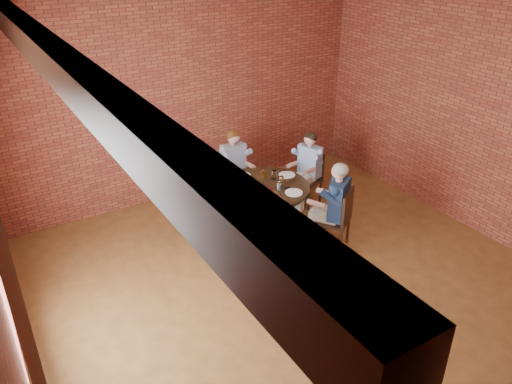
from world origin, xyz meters
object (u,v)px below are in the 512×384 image
chair_e (339,217)px  smartphone (289,189)px  chair_d (273,242)px  diner_a (307,169)px  dining_table (264,199)px  chair_c (198,211)px  diner_c (202,202)px  diner_d (273,231)px  diner_b (235,169)px  chair_a (310,175)px  diner_e (334,206)px  chair_b (233,175)px

chair_e → smartphone: size_ratio=6.20×
chair_e → smartphone: bearing=-93.6°
chair_d → diner_a: bearing=-113.5°
dining_table → chair_d: 1.13m
chair_c → diner_c: size_ratio=0.71×
chair_d → dining_table: bearing=-90.0°
dining_table → diner_d: bearing=-115.7°
diner_b → diner_c: 1.20m
diner_c → chair_e: (1.57, -1.25, -0.12)m
chair_a → diner_e: 1.40m
diner_b → dining_table: bearing=-90.0°
diner_c → chair_e: 2.01m
diner_b → chair_e: bearing=-70.6°
diner_b → diner_e: diner_e is taller
diner_d → diner_e: (1.06, 0.02, 0.06)m
chair_b → diner_c: 1.26m
dining_table → smartphone: 0.45m
chair_b → smartphone: 1.37m
diner_b → smartphone: bearing=-78.1°
dining_table → smartphone: size_ratio=9.13×
chair_c → chair_e: 2.08m
chair_e → diner_e: 0.18m
chair_b → chair_e: 2.14m
chair_b → chair_d: chair_b is taller
diner_c → chair_b: bearing=-36.1°
chair_b → chair_d: (-0.53, -2.06, -0.02)m
chair_e → dining_table: bearing=-90.0°
diner_a → diner_e: (-0.47, -1.26, 0.04)m
chair_b → dining_table: bearing=-90.0°
dining_table → diner_c: size_ratio=1.10×
chair_c → diner_c: (0.07, -0.02, 0.14)m
smartphone → diner_b: bearing=108.0°
chair_a → diner_b: (-1.11, 0.61, 0.16)m
chair_c → chair_d: bearing=-144.2°
chair_a → diner_c: diner_c is taller
dining_table → chair_a: chair_a is taller
dining_table → chair_b: chair_b is taller
diner_b → diner_e: bearing=-71.3°
diner_b → smartphone: size_ratio=8.56×
chair_b → chair_d: 2.12m
dining_table → diner_e: 1.12m
chair_a → chair_b: size_ratio=0.98×
dining_table → diner_e: diner_e is taller
chair_a → chair_e: size_ratio=0.96×
dining_table → diner_a: diner_a is taller
chair_c → dining_table: bearing=-90.0°
chair_c → chair_e: chair_e is taller
chair_c → diner_d: diner_d is taller
chair_b → chair_a: bearing=-30.0°
chair_c → diner_c: diner_c is taller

